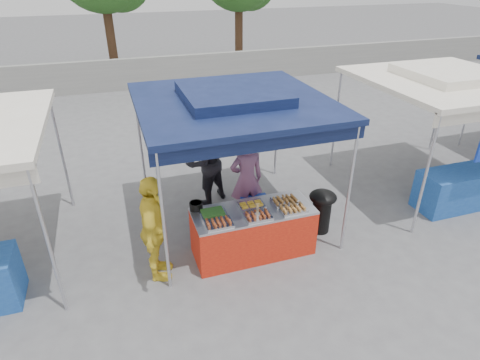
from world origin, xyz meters
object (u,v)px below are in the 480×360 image
object	(u,v)px
cooking_pot	(196,206)
helper_man	(205,162)
wok_burner	(322,208)
vendor_table	(253,231)
customer_person	(154,230)
vendor_woman	(247,180)

from	to	relation	value
cooking_pot	helper_man	world-z (taller)	helper_man
wok_burner	helper_man	distance (m)	2.48
cooking_pot	helper_man	bearing A→B (deg)	71.23
vendor_table	helper_man	world-z (taller)	helper_man
wok_burner	vendor_table	bearing A→B (deg)	-156.26
helper_man	customer_person	world-z (taller)	helper_man
helper_man	customer_person	distance (m)	2.38
vendor_table	vendor_woman	distance (m)	1.11
vendor_woman	customer_person	distance (m)	2.14
vendor_table	wok_burner	world-z (taller)	vendor_table
cooking_pot	customer_person	distance (m)	0.85
wok_burner	customer_person	distance (m)	3.07
vendor_woman	customer_person	xyz separation A→B (m)	(-1.85, -1.08, 0.01)
cooking_pot	wok_burner	distance (m)	2.33
vendor_table	customer_person	xyz separation A→B (m)	(-1.62, -0.09, 0.46)
cooking_pot	helper_man	xyz separation A→B (m)	(0.54, 1.60, -0.01)
vendor_table	customer_person	distance (m)	1.69
vendor_woman	customer_person	bearing A→B (deg)	30.97
vendor_table	vendor_woman	world-z (taller)	vendor_woman
wok_burner	customer_person	world-z (taller)	customer_person
vendor_table	cooking_pot	xyz separation A→B (m)	(-0.88, 0.32, 0.49)
vendor_table	helper_man	size ratio (longest dim) A/B	1.11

